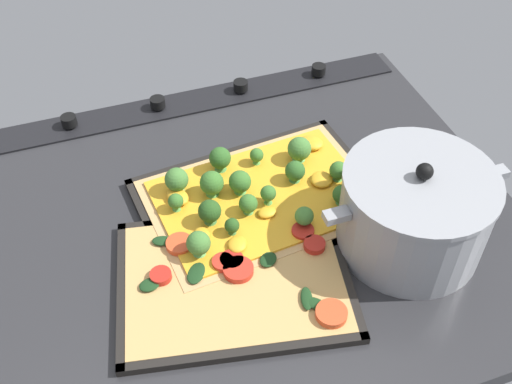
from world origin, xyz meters
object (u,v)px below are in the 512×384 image
Objects in this scene: broccoli_pizza at (257,194)px; baking_tray_back at (234,281)px; cooking_pot at (414,211)px; veggie_pizza_back at (236,276)px; baking_tray_front at (262,203)px.

broccoli_pizza reaches higher than baking_tray_back.
baking_tray_back is 27.70cm from cooking_pot.
cooking_pot is at bearing 141.47° from broccoli_pizza.
cooking_pot reaches higher than veggie_pizza_back.
broccoli_pizza reaches higher than baking_tray_front.
cooking_pot is (-18.69, 14.88, 4.60)cm from broccoli_pizza.
veggie_pizza_back is (7.87, 13.44, -1.04)cm from broccoli_pizza.
broccoli_pizza is 1.30× the size of cooking_pot.
baking_tray_back is at bearing -2.82° from cooking_pot.
veggie_pizza_back is at bearing 59.64° from broccoli_pizza.
baking_tray_front is 15.66cm from veggie_pizza_back.
baking_tray_back is (8.24, 13.55, -1.78)cm from broccoli_pizza.
broccoli_pizza is 15.61cm from veggie_pizza_back.
baking_tray_front is 1.08× the size of baking_tray_back.
broccoli_pizza is 1.10× the size of veggie_pizza_back.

